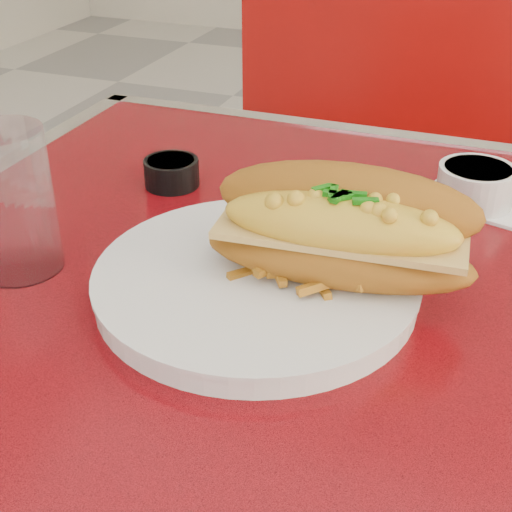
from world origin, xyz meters
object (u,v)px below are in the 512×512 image
(fork, at_px, (339,263))
(water_tumbler, at_px, (10,202))
(mac_hoagie, at_px, (342,227))
(dinner_plate, at_px, (256,281))
(sauce_cup_left, at_px, (172,171))
(diner_table, at_px, (436,424))
(gravy_ramekin, at_px, (475,185))
(booth_bench_far, at_px, (472,286))

(fork, relative_size, water_tumbler, 0.90)
(mac_hoagie, bearing_deg, dinner_plate, -161.08)
(dinner_plate, relative_size, sauce_cup_left, 4.43)
(dinner_plate, xyz_separation_m, fork, (0.07, 0.05, 0.01))
(diner_table, height_order, gravy_ramekin, gravy_ramekin)
(booth_bench_far, height_order, mac_hoagie, same)
(sauce_cup_left, distance_m, water_tumbler, 0.24)
(booth_bench_far, bearing_deg, water_tumbler, -114.75)
(mac_hoagie, relative_size, water_tumbler, 1.77)
(sauce_cup_left, height_order, water_tumbler, water_tumbler)
(diner_table, height_order, booth_bench_far, booth_bench_far)
(gravy_ramekin, relative_size, sauce_cup_left, 1.53)
(dinner_plate, height_order, mac_hoagie, mac_hoagie)
(mac_hoagie, height_order, sauce_cup_left, mac_hoagie)
(fork, distance_m, gravy_ramekin, 0.24)
(booth_bench_far, distance_m, gravy_ramekin, 0.79)
(sauce_cup_left, bearing_deg, fork, -29.56)
(diner_table, xyz_separation_m, gravy_ramekin, (-0.01, 0.20, 0.19))
(diner_table, xyz_separation_m, dinner_plate, (-0.18, -0.06, 0.17))
(mac_hoagie, bearing_deg, sauce_cup_left, 143.94)
(diner_table, height_order, dinner_plate, dinner_plate)
(fork, bearing_deg, dinner_plate, 122.11)
(mac_hoagie, xyz_separation_m, sauce_cup_left, (-0.25, 0.16, -0.05))
(diner_table, relative_size, dinner_plate, 3.69)
(diner_table, xyz_separation_m, sauce_cup_left, (-0.36, 0.13, 0.18))
(dinner_plate, bearing_deg, gravy_ramekin, 56.44)
(mac_hoagie, bearing_deg, gravy_ramekin, 61.95)
(booth_bench_far, xyz_separation_m, dinner_plate, (-0.18, -0.87, 0.50))
(dinner_plate, relative_size, mac_hoagie, 1.30)
(dinner_plate, bearing_deg, water_tumbler, -170.44)
(dinner_plate, bearing_deg, diner_table, 17.70)
(dinner_plate, height_order, sauce_cup_left, sauce_cup_left)
(water_tumbler, bearing_deg, booth_bench_far, 65.25)
(diner_table, distance_m, fork, 0.22)
(fork, bearing_deg, mac_hoagie, -169.21)
(dinner_plate, height_order, fork, dinner_plate)
(gravy_ramekin, height_order, water_tumbler, water_tumbler)
(mac_hoagie, distance_m, gravy_ramekin, 0.25)
(booth_bench_far, xyz_separation_m, water_tumbler, (-0.42, -0.91, 0.56))
(booth_bench_far, xyz_separation_m, fork, (-0.11, -0.82, 0.50))
(mac_hoagie, height_order, water_tumbler, water_tumbler)
(diner_table, distance_m, gravy_ramekin, 0.28)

